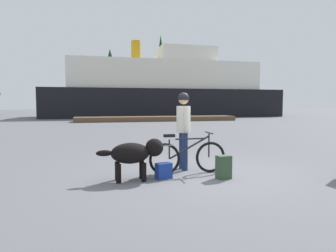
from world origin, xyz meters
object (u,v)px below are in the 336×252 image
Objects in this scene: dog at (135,153)px; ferry_boat at (164,91)px; bicycle at (187,157)px; sailboat_moored at (84,112)px; handbag_pannier at (164,171)px; person_cyclist at (183,123)px; backpack at (224,167)px.

ferry_boat is (7.72, 29.84, 2.54)m from dog.
dog is (-1.18, -0.31, 0.17)m from bicycle.
dog is at bearing -87.14° from sailboat_moored.
dog is at bearing -179.72° from handbag_pannier.
bicycle is 1.30× the size of dog.
sailboat_moored is (-2.26, 33.71, 0.32)m from handbag_pannier.
person_cyclist is 1.36m from handbag_pannier.
handbag_pannier is at bearing 0.28° from dog.
backpack is 1.47× the size of handbag_pannier.
handbag_pannier is 0.01× the size of ferry_boat.
sailboat_moored reaches higher than backpack.
handbag_pannier is (-0.65, -0.76, -0.92)m from person_cyclist.
sailboat_moored is (-9.41, 3.88, -2.60)m from ferry_boat.
handbag_pannier is 30.82m from ferry_boat.
bicycle is 5.40× the size of handbag_pannier.
person_cyclist is at bearing 84.13° from bicycle.
person_cyclist is at bearing -84.95° from sailboat_moored.
handbag_pannier is at bearing -153.04° from bicycle.
ferry_boat is (5.96, 30.12, 2.85)m from backpack.
handbag_pannier is at bearing 166.33° from backpack.
bicycle is at bearing -95.87° from person_cyclist.
bicycle is 0.84m from person_cyclist.
person_cyclist reaches higher than dog.
sailboat_moored is (-1.69, 33.71, -0.07)m from dog.
person_cyclist is 5.56× the size of handbag_pannier.
ferry_boat is 3.08× the size of sailboat_moored.
ferry_boat is (6.54, 29.53, 2.71)m from bicycle.
dog is at bearing 170.81° from backpack.
bicycle is 33.53m from sailboat_moored.
handbag_pannier is (-0.60, -0.31, -0.21)m from bicycle.
ferry_boat is at bearing -22.40° from sailboat_moored.
bicycle is 0.84m from backpack.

